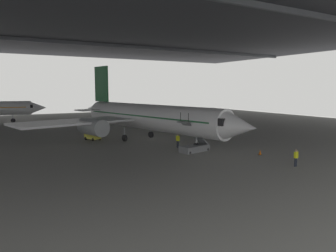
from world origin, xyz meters
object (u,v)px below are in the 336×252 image
Objects in this scene: crew_worker_near_nose at (296,157)px; baggage_tug at (93,136)px; traffic_cone_orange at (260,152)px; crew_worker_by_stairs at (178,140)px; airplane_main at (146,117)px; boarding_stairs at (194,145)px.

crew_worker_near_nose is 0.64× the size of baggage_tug.
baggage_tug is (-12.87, 18.48, 0.23)m from traffic_cone_orange.
crew_worker_near_nose is 13.92m from crew_worker_by_stairs.
crew_worker_near_nose is at bearing -73.43° from airplane_main.
airplane_main is 20.83× the size of crew_worker_near_nose.
crew_worker_by_stairs is (-4.64, 13.12, 0.06)m from crew_worker_near_nose.
crew_worker_near_nose is 2.64× the size of traffic_cone_orange.
boarding_stairs is (1.59, -9.15, -2.57)m from airplane_main.
boarding_stairs reaches higher than traffic_cone_orange.
baggage_tug is at bearing 124.86° from traffic_cone_orange.
boarding_stairs reaches higher than crew_worker_by_stairs.
airplane_main is at bearing 106.57° from crew_worker_near_nose.
crew_worker_by_stairs is 2.80× the size of traffic_cone_orange.
airplane_main is 9.64m from boarding_stairs.
boarding_stairs is 11.10m from crew_worker_near_nose.
crew_worker_near_nose is 0.94× the size of crew_worker_by_stairs.
airplane_main is 7.39× the size of boarding_stairs.
boarding_stairs reaches higher than baggage_tug.
boarding_stairs is 2.66× the size of crew_worker_by_stairs.
crew_worker_by_stairs is at bearing 125.23° from traffic_cone_orange.
traffic_cone_orange is at bearing -64.70° from airplane_main.
airplane_main is at bearing -34.90° from baggage_tug.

